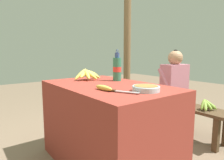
% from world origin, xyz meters
% --- Properties ---
extents(market_counter, '(1.31, 0.80, 0.79)m').
position_xyz_m(market_counter, '(0.00, 0.00, 0.39)').
color(market_counter, maroon).
rests_on(market_counter, ground_plane).
extents(banana_bunch_ripe, '(0.21, 0.34, 0.13)m').
position_xyz_m(banana_bunch_ripe, '(-0.39, 0.02, 0.85)').
color(banana_bunch_ripe, '#4C381E').
rests_on(banana_bunch_ripe, market_counter).
extents(serving_bowl, '(0.22, 0.22, 0.05)m').
position_xyz_m(serving_bowl, '(0.44, 0.05, 0.81)').
color(serving_bowl, silver).
rests_on(serving_bowl, market_counter).
extents(water_bottle, '(0.09, 0.09, 0.33)m').
position_xyz_m(water_bottle, '(-0.15, 0.23, 0.91)').
color(water_bottle, '#337556').
rests_on(water_bottle, market_counter).
extents(loose_banana_front, '(0.21, 0.05, 0.04)m').
position_xyz_m(loose_banana_front, '(0.21, -0.19, 0.81)').
color(loose_banana_front, '#E0C64C').
rests_on(loose_banana_front, market_counter).
extents(knife, '(0.23, 0.13, 0.02)m').
position_xyz_m(knife, '(0.35, -0.14, 0.80)').
color(knife, '#BCBCC1').
rests_on(knife, market_counter).
extents(wooden_bench, '(1.41, 0.32, 0.41)m').
position_xyz_m(wooden_bench, '(-0.08, 1.20, 0.34)').
color(wooden_bench, '#4C3823').
rests_on(wooden_bench, ground_plane).
extents(seated_vendor, '(0.43, 0.41, 1.12)m').
position_xyz_m(seated_vendor, '(-0.14, 1.17, 0.64)').
color(seated_vendor, '#473828').
rests_on(seated_vendor, ground_plane).
extents(banana_bunch_green, '(0.18, 0.29, 0.13)m').
position_xyz_m(banana_bunch_green, '(0.35, 1.20, 0.48)').
color(banana_bunch_green, '#4C381E').
rests_on(banana_bunch_green, wooden_bench).
extents(support_post_near, '(0.13, 0.13, 2.29)m').
position_xyz_m(support_post_near, '(-1.39, 1.47, 1.15)').
color(support_post_near, brown).
rests_on(support_post_near, ground_plane).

